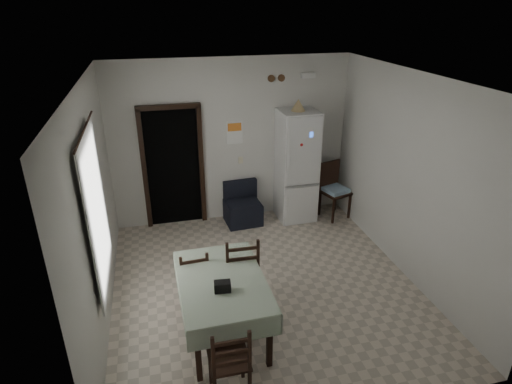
{
  "coord_description": "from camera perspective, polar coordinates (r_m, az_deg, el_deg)",
  "views": [
    {
      "loc": [
        -1.34,
        -4.85,
        3.74
      ],
      "look_at": [
        0.0,
        0.5,
        1.25
      ],
      "focal_mm": 30.0,
      "sensor_mm": 36.0,
      "label": 1
    }
  ],
  "objects": [
    {
      "name": "dining_chair_near_head",
      "position": [
        4.58,
        -3.63,
        -21.32
      ],
      "size": [
        0.41,
        0.41,
        0.94
      ],
      "primitive_type": null,
      "rotation": [
        0.0,
        0.0,
        3.13
      ],
      "color": "black",
      "rests_on": "ground"
    },
    {
      "name": "wall_back",
      "position": [
        7.58,
        -3.24,
        6.68
      ],
      "size": [
        4.2,
        0.02,
        2.9
      ],
      "primitive_type": null,
      "color": "silver",
      "rests_on": "ground"
    },
    {
      "name": "curtain",
      "position": [
        5.19,
        -20.43,
        -2.33
      ],
      "size": [
        0.02,
        1.45,
        1.85
      ],
      "primitive_type": "cube",
      "color": "silver",
      "rests_on": "ground"
    },
    {
      "name": "wall_front",
      "position": [
        3.71,
        10.7,
        -14.3
      ],
      "size": [
        4.2,
        0.02,
        2.9
      ],
      "primitive_type": null,
      "color": "silver",
      "rests_on": "ground"
    },
    {
      "name": "tan_cone",
      "position": [
        7.37,
        5.66,
        11.48
      ],
      "size": [
        0.25,
        0.25,
        0.2
      ],
      "primitive_type": "cone",
      "rotation": [
        0.0,
        0.0,
        0.03
      ],
      "color": "tan",
      "rests_on": "fridge"
    },
    {
      "name": "window_recess",
      "position": [
        5.2,
        -21.63,
        -2.44
      ],
      "size": [
        0.1,
        1.2,
        1.6
      ],
      "primitive_type": "cube",
      "color": "silver",
      "rests_on": "ground"
    },
    {
      "name": "black_bag",
      "position": [
        4.86,
        -4.5,
        -12.45
      ],
      "size": [
        0.2,
        0.13,
        0.12
      ],
      "primitive_type": "cube",
      "rotation": [
        0.0,
        0.0,
        -0.11
      ],
      "color": "black",
      "rests_on": "dining_table"
    },
    {
      "name": "wall_left",
      "position": [
        5.42,
        -20.74,
        -2.41
      ],
      "size": [
        0.02,
        4.5,
        2.9
      ],
      "primitive_type": null,
      "color": "silver",
      "rests_on": "ground"
    },
    {
      "name": "fridge",
      "position": [
        7.71,
        5.42,
        3.45
      ],
      "size": [
        0.66,
        0.66,
        2.02
      ],
      "primitive_type": null,
      "rotation": [
        0.0,
        0.0,
        0.01
      ],
      "color": "silver",
      "rests_on": "ground"
    },
    {
      "name": "ground",
      "position": [
        6.27,
        1.14,
        -12.33
      ],
      "size": [
        4.5,
        4.5,
        0.0
      ],
      "primitive_type": "plane",
      "color": "#C0B19D",
      "rests_on": "ground"
    },
    {
      "name": "curtain_rod",
      "position": [
        4.86,
        -21.94,
        7.76
      ],
      "size": [
        0.02,
        1.6,
        0.02
      ],
      "primitive_type": "cylinder",
      "rotation": [
        1.57,
        0.0,
        0.0
      ],
      "color": "black",
      "rests_on": "ground"
    },
    {
      "name": "emergency_light",
      "position": [
        7.65,
        6.96,
        15.19
      ],
      "size": [
        0.25,
        0.07,
        0.09
      ],
      "primitive_type": "cube",
      "color": "white",
      "rests_on": "ground"
    },
    {
      "name": "wall_right",
      "position": [
        6.37,
        19.82,
        1.73
      ],
      "size": [
        0.02,
        4.5,
        2.9
      ],
      "primitive_type": null,
      "color": "silver",
      "rests_on": "ground"
    },
    {
      "name": "vent_left",
      "position": [
        7.47,
        2.04,
        14.9
      ],
      "size": [
        0.12,
        0.03,
        0.12
      ],
      "primitive_type": "cylinder",
      "rotation": [
        1.57,
        0.0,
        0.0
      ],
      "color": "brown",
      "rests_on": "ground"
    },
    {
      "name": "doorway",
      "position": [
        7.78,
        -11.08,
        3.7
      ],
      "size": [
        1.06,
        0.52,
        2.22
      ],
      "color": "black",
      "rests_on": "ground"
    },
    {
      "name": "light_switch",
      "position": [
        7.71,
        -2.06,
        4.26
      ],
      "size": [
        0.08,
        0.02,
        0.12
      ],
      "primitive_type": "cube",
      "color": "beige",
      "rests_on": "ground"
    },
    {
      "name": "calendar",
      "position": [
        7.53,
        -2.87,
        7.92
      ],
      "size": [
        0.28,
        0.02,
        0.4
      ],
      "primitive_type": "cube",
      "color": "white",
      "rests_on": "ground"
    },
    {
      "name": "corner_chair",
      "position": [
        7.99,
        10.56,
        0.11
      ],
      "size": [
        0.57,
        0.57,
        1.04
      ],
      "primitive_type": null,
      "rotation": [
        0.0,
        0.0,
        0.3
      ],
      "color": "black",
      "rests_on": "ground"
    },
    {
      "name": "dining_chair_far_left",
      "position": [
        5.72,
        -8.31,
        -11.24
      ],
      "size": [
        0.4,
        0.4,
        0.88
      ],
      "primitive_type": null,
      "rotation": [
        0.0,
        0.0,
        3.19
      ],
      "color": "black",
      "rests_on": "ground"
    },
    {
      "name": "vent_right",
      "position": [
        7.52,
        3.41,
        14.94
      ],
      "size": [
        0.12,
        0.03,
        0.12
      ],
      "primitive_type": "cylinder",
      "rotation": [
        1.57,
        0.0,
        0.0
      ],
      "color": "brown",
      "rests_on": "ground"
    },
    {
      "name": "calendar_image",
      "position": [
        7.49,
        -2.88,
        8.64
      ],
      "size": [
        0.24,
        0.01,
        0.14
      ],
      "primitive_type": "cube",
      "color": "orange",
      "rests_on": "ground"
    },
    {
      "name": "dining_table",
      "position": [
        5.31,
        -4.44,
        -14.96
      ],
      "size": [
        1.01,
        1.51,
        0.78
      ],
      "primitive_type": null,
      "rotation": [
        0.0,
        0.0,
        0.02
      ],
      "color": "#99AA91",
      "rests_on": "ground"
    },
    {
      "name": "dining_chair_far_right",
      "position": [
        5.68,
        -2.07,
        -10.18
      ],
      "size": [
        0.47,
        0.47,
        1.05
      ],
      "primitive_type": null,
      "rotation": [
        0.0,
        0.0,
        3.1
      ],
      "color": "black",
      "rests_on": "ground"
    },
    {
      "name": "ceiling",
      "position": [
        5.1,
        1.41,
        14.81
      ],
      "size": [
        4.2,
        4.5,
        0.02
      ],
      "primitive_type": null,
      "color": "white",
      "rests_on": "ground"
    },
    {
      "name": "navy_seat",
      "position": [
        7.71,
        -1.77,
        -1.61
      ],
      "size": [
        0.66,
        0.64,
        0.75
      ],
      "primitive_type": null,
      "rotation": [
        0.0,
        0.0,
        0.07
      ],
      "color": "black",
      "rests_on": "ground"
    }
  ]
}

